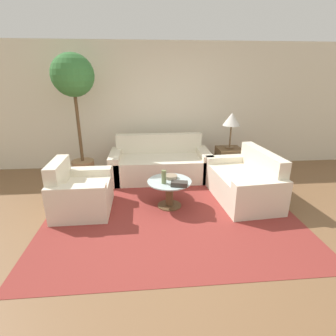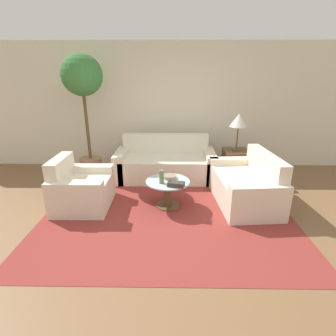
{
  "view_description": "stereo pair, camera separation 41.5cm",
  "coord_description": "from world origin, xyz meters",
  "px_view_note": "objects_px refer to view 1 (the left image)",
  "views": [
    {
      "loc": [
        -0.3,
        -2.98,
        1.98
      ],
      "look_at": [
        0.06,
        0.94,
        0.55
      ],
      "focal_mm": 28.0,
      "sensor_mm": 36.0,
      "label": 1
    },
    {
      "loc": [
        0.12,
        -3.0,
        1.98
      ],
      "look_at": [
        0.06,
        0.94,
        0.55
      ],
      "focal_mm": 28.0,
      "sensor_mm": 36.0,
      "label": 2
    }
  ],
  "objects_px": {
    "potted_plant": "(74,90)",
    "book_stack": "(179,184)",
    "table_lamp": "(232,120)",
    "bowl": "(171,177)",
    "sofa_main": "(160,164)",
    "armchair": "(79,194)",
    "vase": "(164,177)",
    "coffee_table": "(169,190)",
    "loveseat": "(246,183)"
  },
  "relations": [
    {
      "from": "potted_plant",
      "to": "book_stack",
      "type": "height_order",
      "value": "potted_plant"
    },
    {
      "from": "table_lamp",
      "to": "potted_plant",
      "type": "bearing_deg",
      "value": 177.06
    },
    {
      "from": "table_lamp",
      "to": "bowl",
      "type": "xyz_separation_m",
      "value": [
        -1.26,
        -1.07,
        -0.69
      ]
    },
    {
      "from": "sofa_main",
      "to": "potted_plant",
      "type": "distance_m",
      "value": 2.08
    },
    {
      "from": "armchair",
      "to": "vase",
      "type": "height_order",
      "value": "armchair"
    },
    {
      "from": "sofa_main",
      "to": "vase",
      "type": "height_order",
      "value": "sofa_main"
    },
    {
      "from": "sofa_main",
      "to": "vase",
      "type": "distance_m",
      "value": 1.38
    },
    {
      "from": "bowl",
      "to": "book_stack",
      "type": "bearing_deg",
      "value": -73.44
    },
    {
      "from": "coffee_table",
      "to": "loveseat",
      "type": "bearing_deg",
      "value": 8.14
    },
    {
      "from": "sofa_main",
      "to": "armchair",
      "type": "xyz_separation_m",
      "value": [
        -1.31,
        -1.26,
        -0.0
      ]
    },
    {
      "from": "coffee_table",
      "to": "vase",
      "type": "relative_size",
      "value": 3.31
    },
    {
      "from": "potted_plant",
      "to": "coffee_table",
      "type": "bearing_deg",
      "value": -39.76
    },
    {
      "from": "table_lamp",
      "to": "book_stack",
      "type": "bearing_deg",
      "value": -130.47
    },
    {
      "from": "sofa_main",
      "to": "table_lamp",
      "type": "distance_m",
      "value": 1.62
    },
    {
      "from": "bowl",
      "to": "book_stack",
      "type": "height_order",
      "value": "book_stack"
    },
    {
      "from": "bowl",
      "to": "vase",
      "type": "bearing_deg",
      "value": -123.33
    },
    {
      "from": "loveseat",
      "to": "armchair",
      "type": "bearing_deg",
      "value": -90.65
    },
    {
      "from": "loveseat",
      "to": "coffee_table",
      "type": "xyz_separation_m",
      "value": [
        -1.29,
        -0.18,
        0.0
      ]
    },
    {
      "from": "armchair",
      "to": "vase",
      "type": "xyz_separation_m",
      "value": [
        1.28,
        -0.09,
        0.26
      ]
    },
    {
      "from": "loveseat",
      "to": "table_lamp",
      "type": "bearing_deg",
      "value": 174.77
    },
    {
      "from": "sofa_main",
      "to": "bowl",
      "type": "bearing_deg",
      "value": -85.07
    },
    {
      "from": "loveseat",
      "to": "book_stack",
      "type": "height_order",
      "value": "loveseat"
    },
    {
      "from": "coffee_table",
      "to": "book_stack",
      "type": "distance_m",
      "value": 0.3
    },
    {
      "from": "vase",
      "to": "potted_plant",
      "type": "bearing_deg",
      "value": 136.67
    },
    {
      "from": "sofa_main",
      "to": "loveseat",
      "type": "distance_m",
      "value": 1.73
    },
    {
      "from": "bowl",
      "to": "potted_plant",
      "type": "bearing_deg",
      "value": 143.01
    },
    {
      "from": "table_lamp",
      "to": "bowl",
      "type": "bearing_deg",
      "value": -139.81
    },
    {
      "from": "coffee_table",
      "to": "book_stack",
      "type": "bearing_deg",
      "value": -59.14
    },
    {
      "from": "sofa_main",
      "to": "coffee_table",
      "type": "xyz_separation_m",
      "value": [
        0.07,
        -1.26,
        0.0
      ]
    },
    {
      "from": "sofa_main",
      "to": "potted_plant",
      "type": "relative_size",
      "value": 0.83
    },
    {
      "from": "armchair",
      "to": "vase",
      "type": "bearing_deg",
      "value": -94.4
    },
    {
      "from": "loveseat",
      "to": "coffee_table",
      "type": "relative_size",
      "value": 2.19
    },
    {
      "from": "sofa_main",
      "to": "armchair",
      "type": "distance_m",
      "value": 1.82
    },
    {
      "from": "table_lamp",
      "to": "coffee_table",
      "type": "bearing_deg",
      "value": -137.98
    },
    {
      "from": "loveseat",
      "to": "book_stack",
      "type": "relative_size",
      "value": 5.65
    },
    {
      "from": "potted_plant",
      "to": "vase",
      "type": "distance_m",
      "value": 2.35
    },
    {
      "from": "vase",
      "to": "bowl",
      "type": "height_order",
      "value": "vase"
    },
    {
      "from": "loveseat",
      "to": "book_stack",
      "type": "distance_m",
      "value": 1.24
    },
    {
      "from": "coffee_table",
      "to": "table_lamp",
      "type": "distance_m",
      "value": 1.95
    },
    {
      "from": "loveseat",
      "to": "bowl",
      "type": "bearing_deg",
      "value": -90.8
    },
    {
      "from": "sofa_main",
      "to": "armchair",
      "type": "bearing_deg",
      "value": -135.95
    },
    {
      "from": "armchair",
      "to": "bowl",
      "type": "bearing_deg",
      "value": -86.36
    },
    {
      "from": "loveseat",
      "to": "table_lamp",
      "type": "relative_size",
      "value": 2.16
    },
    {
      "from": "book_stack",
      "to": "bowl",
      "type": "bearing_deg",
      "value": 121.08
    },
    {
      "from": "armchair",
      "to": "loveseat",
      "type": "xyz_separation_m",
      "value": [
        2.66,
        0.18,
        0.0
      ]
    },
    {
      "from": "armchair",
      "to": "bowl",
      "type": "height_order",
      "value": "armchair"
    },
    {
      "from": "table_lamp",
      "to": "bowl",
      "type": "height_order",
      "value": "table_lamp"
    },
    {
      "from": "armchair",
      "to": "bowl",
      "type": "relative_size",
      "value": 4.66
    },
    {
      "from": "sofa_main",
      "to": "loveseat",
      "type": "relative_size",
      "value": 1.3
    },
    {
      "from": "bowl",
      "to": "table_lamp",
      "type": "bearing_deg",
      "value": 40.19
    }
  ]
}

